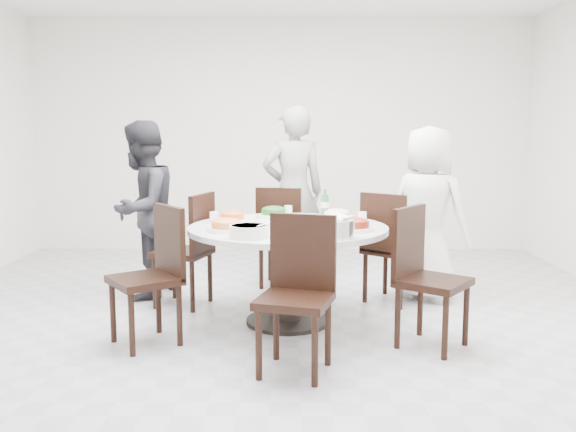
{
  "coord_description": "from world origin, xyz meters",
  "views": [
    {
      "loc": [
        0.11,
        -4.47,
        1.46
      ],
      "look_at": [
        0.09,
        0.1,
        0.82
      ],
      "focal_mm": 38.0,
      "sensor_mm": 36.0,
      "label": 1
    }
  ],
  "objects_px": {
    "chair_s": "(294,296)",
    "beverage_bottle": "(325,203)",
    "chair_sw": "(145,277)",
    "chair_se": "(433,279)",
    "diner_middle": "(293,192)",
    "soup_bowl": "(249,231)",
    "rice_bowl": "(334,228)",
    "dining_table": "(288,275)",
    "chair_nw": "(182,250)",
    "diner_right": "(428,214)",
    "chair_n": "(283,236)",
    "chair_ne": "(393,247)",
    "diner_left": "(142,210)"
  },
  "relations": [
    {
      "from": "chair_se",
      "to": "soup_bowl",
      "type": "bearing_deg",
      "value": 126.01
    },
    {
      "from": "chair_s",
      "to": "diner_right",
      "type": "distance_m",
      "value": 2.03
    },
    {
      "from": "soup_bowl",
      "to": "beverage_bottle",
      "type": "height_order",
      "value": "beverage_bottle"
    },
    {
      "from": "chair_sw",
      "to": "chair_s",
      "type": "distance_m",
      "value": 1.13
    },
    {
      "from": "chair_ne",
      "to": "diner_middle",
      "type": "distance_m",
      "value": 1.32
    },
    {
      "from": "chair_ne",
      "to": "chair_se",
      "type": "bearing_deg",
      "value": 133.04
    },
    {
      "from": "chair_s",
      "to": "soup_bowl",
      "type": "relative_size",
      "value": 3.56
    },
    {
      "from": "chair_ne",
      "to": "beverage_bottle",
      "type": "bearing_deg",
      "value": 46.71
    },
    {
      "from": "chair_ne",
      "to": "diner_left",
      "type": "relative_size",
      "value": 0.61
    },
    {
      "from": "dining_table",
      "to": "chair_ne",
      "type": "distance_m",
      "value": 1.08
    },
    {
      "from": "rice_bowl",
      "to": "diner_middle",
      "type": "bearing_deg",
      "value": 97.62
    },
    {
      "from": "chair_ne",
      "to": "beverage_bottle",
      "type": "relative_size",
      "value": 4.1
    },
    {
      "from": "chair_sw",
      "to": "beverage_bottle",
      "type": "xyz_separation_m",
      "value": [
        1.28,
        0.98,
        0.39
      ]
    },
    {
      "from": "chair_sw",
      "to": "diner_left",
      "type": "height_order",
      "value": "diner_left"
    },
    {
      "from": "beverage_bottle",
      "to": "diner_middle",
      "type": "bearing_deg",
      "value": 104.27
    },
    {
      "from": "chair_sw",
      "to": "soup_bowl",
      "type": "bearing_deg",
      "value": 52.78
    },
    {
      "from": "diner_left",
      "to": "chair_ne",
      "type": "bearing_deg",
      "value": 101.44
    },
    {
      "from": "chair_s",
      "to": "beverage_bottle",
      "type": "xyz_separation_m",
      "value": [
        0.26,
        1.48,
        0.39
      ]
    },
    {
      "from": "chair_se",
      "to": "diner_left",
      "type": "relative_size",
      "value": 0.61
    },
    {
      "from": "dining_table",
      "to": "chair_n",
      "type": "xyz_separation_m",
      "value": [
        -0.05,
        1.14,
        0.1
      ]
    },
    {
      "from": "chair_ne",
      "to": "chair_sw",
      "type": "relative_size",
      "value": 1.0
    },
    {
      "from": "dining_table",
      "to": "diner_middle",
      "type": "xyz_separation_m",
      "value": [
        0.05,
        1.52,
        0.48
      ]
    },
    {
      "from": "chair_se",
      "to": "beverage_bottle",
      "type": "relative_size",
      "value": 4.1
    },
    {
      "from": "chair_sw",
      "to": "chair_se",
      "type": "height_order",
      "value": "same"
    },
    {
      "from": "rice_bowl",
      "to": "chair_n",
      "type": "bearing_deg",
      "value": 102.78
    },
    {
      "from": "chair_nw",
      "to": "beverage_bottle",
      "type": "xyz_separation_m",
      "value": [
        1.19,
        0.03,
        0.39
      ]
    },
    {
      "from": "dining_table",
      "to": "chair_se",
      "type": "xyz_separation_m",
      "value": [
        0.98,
        -0.52,
        0.1
      ]
    },
    {
      "from": "diner_middle",
      "to": "diner_right",
      "type": "bearing_deg",
      "value": 132.56
    },
    {
      "from": "chair_se",
      "to": "rice_bowl",
      "type": "relative_size",
      "value": 3.43
    },
    {
      "from": "chair_ne",
      "to": "chair_se",
      "type": "xyz_separation_m",
      "value": [
        0.08,
        -1.11,
        0.0
      ]
    },
    {
      "from": "chair_se",
      "to": "diner_left",
      "type": "distance_m",
      "value": 2.61
    },
    {
      "from": "chair_n",
      "to": "chair_sw",
      "type": "xyz_separation_m",
      "value": [
        -0.93,
        -1.61,
        0.0
      ]
    },
    {
      "from": "diner_right",
      "to": "rice_bowl",
      "type": "bearing_deg",
      "value": 91.59
    },
    {
      "from": "chair_s",
      "to": "diner_middle",
      "type": "height_order",
      "value": "diner_middle"
    },
    {
      "from": "chair_se",
      "to": "rice_bowl",
      "type": "xyz_separation_m",
      "value": [
        -0.67,
        0.05,
        0.33
      ]
    },
    {
      "from": "rice_bowl",
      "to": "soup_bowl",
      "type": "bearing_deg",
      "value": -179.06
    },
    {
      "from": "chair_n",
      "to": "chair_nw",
      "type": "distance_m",
      "value": 1.07
    },
    {
      "from": "dining_table",
      "to": "chair_n",
      "type": "distance_m",
      "value": 1.14
    },
    {
      "from": "diner_right",
      "to": "beverage_bottle",
      "type": "relative_size",
      "value": 6.49
    },
    {
      "from": "chair_nw",
      "to": "diner_right",
      "type": "bearing_deg",
      "value": 112.69
    },
    {
      "from": "soup_bowl",
      "to": "diner_middle",
      "type": "bearing_deg",
      "value": 81.23
    },
    {
      "from": "chair_sw",
      "to": "chair_se",
      "type": "distance_m",
      "value": 1.96
    },
    {
      "from": "rice_bowl",
      "to": "soup_bowl",
      "type": "height_order",
      "value": "rice_bowl"
    },
    {
      "from": "chair_se",
      "to": "dining_table",
      "type": "bearing_deg",
      "value": 99.8
    },
    {
      "from": "chair_sw",
      "to": "chair_se",
      "type": "relative_size",
      "value": 1.0
    },
    {
      "from": "soup_bowl",
      "to": "diner_right",
      "type": "bearing_deg",
      "value": 38.31
    },
    {
      "from": "diner_right",
      "to": "diner_middle",
      "type": "xyz_separation_m",
      "value": [
        -1.15,
        0.85,
        0.1
      ]
    },
    {
      "from": "beverage_bottle",
      "to": "chair_ne",
      "type": "bearing_deg",
      "value": 7.87
    },
    {
      "from": "diner_right",
      "to": "chair_s",
      "type": "bearing_deg",
      "value": 94.15
    },
    {
      "from": "chair_n",
      "to": "diner_middle",
      "type": "height_order",
      "value": "diner_middle"
    }
  ]
}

